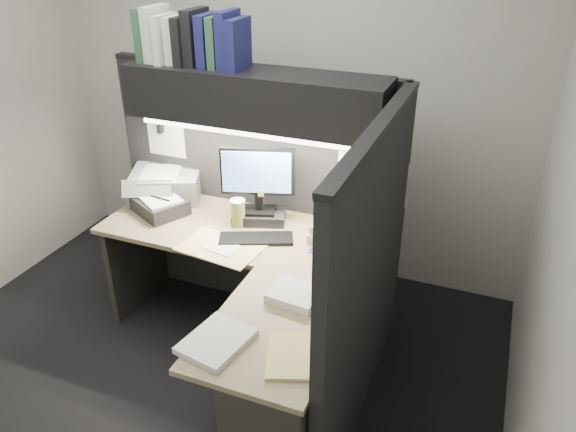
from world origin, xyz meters
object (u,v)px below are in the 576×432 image
object	(u,v)px
monitor	(258,193)
telephone	(337,236)
keyboard	(256,239)
desk	(251,336)
overhead_shelf	(254,97)
notebook_stack	(160,205)
printer	(167,184)
coffee_cup	(238,214)

from	to	relation	value
monitor	telephone	world-z (taller)	monitor
keyboard	desk	bearing A→B (deg)	-91.79
telephone	monitor	bearing A→B (deg)	-166.99
overhead_shelf	monitor	bearing A→B (deg)	-55.70
telephone	notebook_stack	size ratio (longest dim) A/B	0.79
keyboard	notebook_stack	xyz separation A→B (m)	(-0.72, 0.10, 0.04)
overhead_shelf	printer	xyz separation A→B (m)	(-0.69, 0.05, -0.68)
desk	monitor	world-z (taller)	monitor
overhead_shelf	keyboard	bearing A→B (deg)	-66.94
coffee_cup	printer	bearing A→B (deg)	162.91
telephone	printer	bearing A→B (deg)	-166.38
keyboard	overhead_shelf	bearing A→B (deg)	90.22
desk	overhead_shelf	xyz separation A→B (m)	(-0.30, 0.75, 1.06)
overhead_shelf	telephone	size ratio (longest dim) A/B	6.15
printer	notebook_stack	xyz separation A→B (m)	(0.09, -0.22, -0.04)
monitor	coffee_cup	size ratio (longest dim) A/B	2.97
coffee_cup	printer	size ratio (longest dim) A/B	0.36
telephone	notebook_stack	xyz separation A→B (m)	(-1.16, -0.05, -0.00)
monitor	telephone	size ratio (longest dim) A/B	1.92
monitor	desk	bearing A→B (deg)	-87.03
overhead_shelf	notebook_stack	xyz separation A→B (m)	(-0.60, -0.18, -0.72)
keyboard	notebook_stack	bearing A→B (deg)	149.57
coffee_cup	notebook_stack	bearing A→B (deg)	-177.01
desk	telephone	xyz separation A→B (m)	(0.26, 0.62, 0.34)
desk	overhead_shelf	world-z (taller)	overhead_shelf
desk	coffee_cup	size ratio (longest dim) A/B	10.46
telephone	coffee_cup	xyz separation A→B (m)	(-0.62, -0.02, 0.03)
overhead_shelf	keyboard	world-z (taller)	overhead_shelf
printer	notebook_stack	distance (m)	0.24
overhead_shelf	monitor	size ratio (longest dim) A/B	3.21
desk	notebook_stack	size ratio (longest dim) A/B	5.34
telephone	notebook_stack	world-z (taller)	telephone
keyboard	notebook_stack	distance (m)	0.72
desk	coffee_cup	distance (m)	0.79
keyboard	printer	world-z (taller)	printer
overhead_shelf	telephone	distance (m)	0.92
keyboard	notebook_stack	size ratio (longest dim) A/B	1.35
monitor	telephone	xyz separation A→B (m)	(0.53, -0.08, -0.14)
keyboard	coffee_cup	size ratio (longest dim) A/B	2.64
desk	coffee_cup	xyz separation A→B (m)	(-0.36, 0.60, 0.37)
monitor	printer	xyz separation A→B (m)	(-0.73, 0.09, -0.10)
coffee_cup	notebook_stack	distance (m)	0.54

